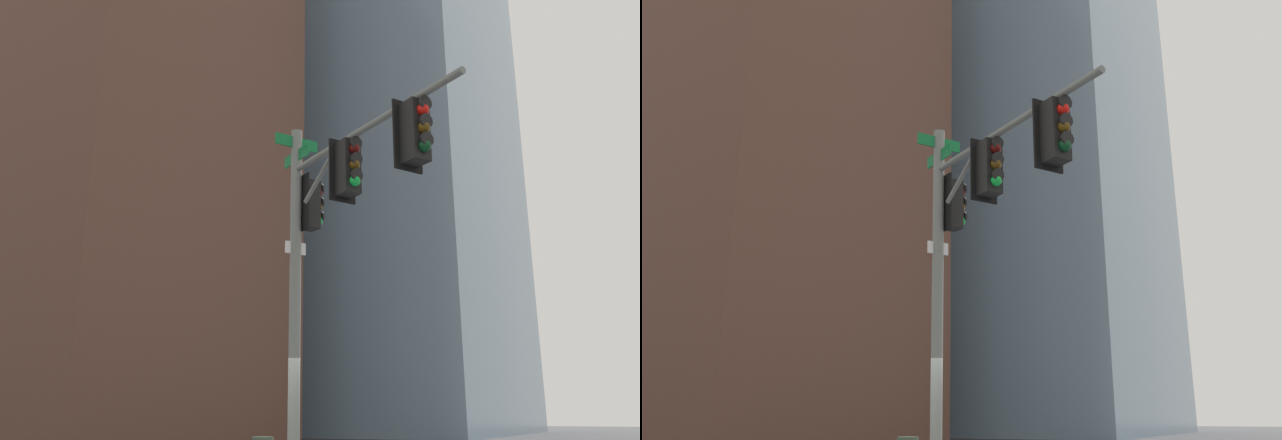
{
  "view_description": "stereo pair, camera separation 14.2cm",
  "coord_description": "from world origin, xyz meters",
  "views": [
    {
      "loc": [
        6.45,
        -10.54,
        1.46
      ],
      "look_at": [
        0.95,
        -0.06,
        4.96
      ],
      "focal_mm": 37.39,
      "sensor_mm": 36.0,
      "label": 1
    },
    {
      "loc": [
        6.57,
        -10.47,
        1.46
      ],
      "look_at": [
        0.95,
        -0.06,
        4.96
      ],
      "focal_mm": 37.39,
      "sensor_mm": 36.0,
      "label": 2
    }
  ],
  "objects": [
    {
      "name": "signal_pole_assembly",
      "position": [
        1.2,
        -0.14,
        4.92
      ],
      "size": [
        4.56,
        3.03,
        7.08
      ],
      "rotation": [
        0.0,
        0.0,
        5.76
      ],
      "color": "slate",
      "rests_on": "ground_plane"
    },
    {
      "name": "building_brick_nearside",
      "position": [
        -25.35,
        16.28,
        22.35
      ],
      "size": [
        23.82,
        17.68,
        44.69
      ],
      "primitive_type": "cube",
      "color": "brown",
      "rests_on": "ground_plane"
    },
    {
      "name": "building_glass_tower",
      "position": [
        -19.39,
        46.09,
        40.28
      ],
      "size": [
        27.8,
        28.38,
        80.55
      ],
      "primitive_type": "cube",
      "color": "#7A99B2",
      "rests_on": "ground_plane"
    }
  ]
}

